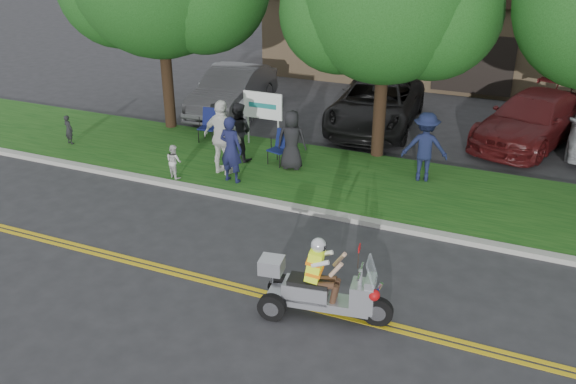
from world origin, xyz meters
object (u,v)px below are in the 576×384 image
at_px(lawn_chair_b, 281,145).
at_px(parked_car_left, 233,91).
at_px(parked_car_mid, 376,104).
at_px(parked_car_right, 533,119).
at_px(lawn_chair_a, 209,123).
at_px(trike_scooter, 319,290).
at_px(spectator_adult_mid, 238,131).
at_px(spectator_adult_left, 231,149).
at_px(parked_car_far_left, 228,87).
at_px(spectator_adult_right, 222,138).

distance_m(lawn_chair_b, parked_car_left, 5.46).
xyz_separation_m(lawn_chair_b, parked_car_mid, (1.44, 4.50, 0.14)).
bearing_deg(parked_car_right, parked_car_left, -155.89).
height_order(lawn_chair_a, parked_car_mid, parked_car_mid).
xyz_separation_m(trike_scooter, spectator_adult_mid, (-4.74, 5.94, 0.40)).
relative_size(spectator_adult_mid, parked_car_mid, 0.30).
bearing_deg(lawn_chair_a, spectator_adult_left, -54.80).
distance_m(spectator_adult_left, parked_car_right, 9.59).
height_order(spectator_adult_mid, parked_car_right, spectator_adult_mid).
bearing_deg(parked_car_mid, parked_car_left, -179.49).
height_order(lawn_chair_a, parked_car_left, parked_car_left).
height_order(spectator_adult_left, parked_car_far_left, spectator_adult_left).
bearing_deg(spectator_adult_right, parked_car_right, -131.95).
height_order(trike_scooter, parked_car_left, parked_car_left).
height_order(trike_scooter, parked_car_mid, trike_scooter).
bearing_deg(spectator_adult_mid, lawn_chair_a, -29.04).
bearing_deg(parked_car_far_left, spectator_adult_mid, -82.39).
relative_size(spectator_adult_right, parked_car_right, 0.39).
distance_m(spectator_adult_right, parked_car_far_left, 6.41).
distance_m(spectator_adult_mid, parked_car_far_left, 5.42).
distance_m(lawn_chair_b, parked_car_far_left, 5.99).
xyz_separation_m(spectator_adult_left, spectator_adult_mid, (-0.56, 1.45, -0.05)).
relative_size(parked_car_left, parked_car_mid, 0.87).
xyz_separation_m(parked_car_far_left, parked_car_right, (10.40, 0.54, -0.05)).
distance_m(spectator_adult_mid, parked_car_left, 4.92).
bearing_deg(spectator_adult_left, parked_car_left, -56.25).
height_order(spectator_adult_left, spectator_adult_mid, spectator_adult_left).
xyz_separation_m(lawn_chair_a, parked_car_far_left, (-1.29, 3.52, 0.15)).
bearing_deg(parked_car_mid, parked_car_far_left, 176.58).
bearing_deg(spectator_adult_left, lawn_chair_a, -43.97).
height_order(parked_car_left, parked_car_mid, parked_car_left).
xyz_separation_m(spectator_adult_right, parked_car_far_left, (-2.98, 5.67, -0.30)).
bearing_deg(parked_car_right, spectator_adult_mid, -126.64).
bearing_deg(trike_scooter, lawn_chair_a, 123.28).
height_order(trike_scooter, parked_car_right, trike_scooter).
distance_m(spectator_adult_left, spectator_adult_mid, 1.56).
height_order(trike_scooter, spectator_adult_mid, spectator_adult_mid).
bearing_deg(parked_car_left, parked_car_right, -0.73).
bearing_deg(spectator_adult_mid, parked_car_left, -54.62).
xyz_separation_m(spectator_adult_right, parked_car_right, (7.42, 6.21, -0.36)).
relative_size(trike_scooter, spectator_adult_left, 1.35).
relative_size(spectator_adult_left, parked_car_right, 0.34).
distance_m(trike_scooter, lawn_chair_b, 7.11).
bearing_deg(trike_scooter, parked_car_far_left, 117.14).
bearing_deg(spectator_adult_left, trike_scooter, 138.62).
height_order(lawn_chair_b, parked_car_mid, parked_car_mid).
bearing_deg(parked_car_left, parked_car_far_left, 133.83).
bearing_deg(parked_car_right, trike_scooter, -85.06).
height_order(spectator_adult_right, parked_car_mid, spectator_adult_right).
relative_size(lawn_chair_b, parked_car_left, 0.20).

